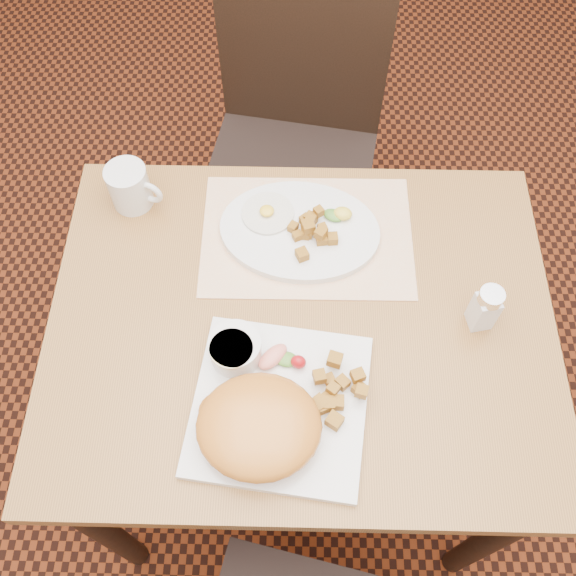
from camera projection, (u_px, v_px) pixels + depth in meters
The scene contains 15 objects.
ground at pixel (297, 442), 1.79m from camera, with size 8.00×8.00×0.00m, color black.
table at pixel (301, 346), 1.23m from camera, with size 0.90×0.70×0.75m.
chair_far at pixel (295, 132), 1.64m from camera, with size 0.48×0.49×0.97m.
placemat at pixel (307, 236), 1.22m from camera, with size 0.40×0.28×0.00m, color white.
plate_square at pixel (280, 405), 1.05m from camera, with size 0.28×0.28×0.02m, color silver.
plate_oval at pixel (300, 231), 1.22m from camera, with size 0.30×0.23×0.02m, color silver, non-canonical shape.
hollandaise_mound at pixel (258, 426), 0.99m from camera, with size 0.20×0.18×0.07m.
ramekin at pixel (235, 349), 1.06m from camera, with size 0.09×0.09×0.05m.
garnish_sq at pixel (282, 358), 1.07m from camera, with size 0.09×0.06×0.03m.
fried_egg at pixel (268, 213), 1.22m from camera, with size 0.10×0.10×0.02m.
garnish_ov at pixel (339, 214), 1.22m from camera, with size 0.06×0.04×0.02m.
salt_shaker at pixel (485, 308), 1.09m from camera, with size 0.05×0.05×0.10m.
coffee_mug at pixel (130, 187), 1.23m from camera, with size 0.11×0.08×0.09m.
home_fries_sq at pixel (335, 393), 1.04m from camera, with size 0.10×0.13×0.04m.
home_fries_ov at pixel (311, 230), 1.19m from camera, with size 0.10×0.11×0.04m.
Camera 1 is at (-0.01, -0.52, 1.76)m, focal length 40.00 mm.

